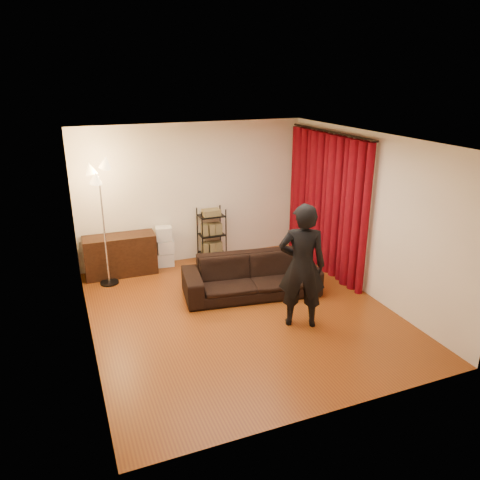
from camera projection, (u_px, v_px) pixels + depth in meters
name	position (u px, v px, depth m)	size (l,w,h in m)	color
floor	(241.00, 312.00, 7.37)	(5.00, 5.00, 0.00)	brown
ceiling	(241.00, 139.00, 6.45)	(5.00, 5.00, 0.00)	white
wall_back	(193.00, 193.00, 9.09)	(5.00, 5.00, 0.00)	white
wall_front	(333.00, 305.00, 4.73)	(5.00, 5.00, 0.00)	white
wall_left	(82.00, 252.00, 6.12)	(5.00, 5.00, 0.00)	white
wall_right	(368.00, 215.00, 7.70)	(5.00, 5.00, 0.00)	white
curtain_rod	(331.00, 132.00, 8.23)	(0.04, 0.04, 2.65)	black
curtain	(325.00, 203.00, 8.66)	(0.22, 2.65, 2.55)	#6F030E
sofa	(251.00, 276.00, 7.88)	(2.26, 0.88, 0.66)	black
person	(302.00, 266.00, 6.72)	(0.68, 0.45, 1.87)	black
media_cabinet	(120.00, 255.00, 8.65)	(1.29, 0.48, 0.75)	#321A0D
storage_boxes	(165.00, 246.00, 9.02)	(0.32, 0.26, 0.80)	silver
wire_shelf	(212.00, 234.00, 9.27)	(0.48, 0.34, 1.07)	black
floor_lamp	(104.00, 226.00, 8.01)	(0.39, 0.39, 2.17)	silver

